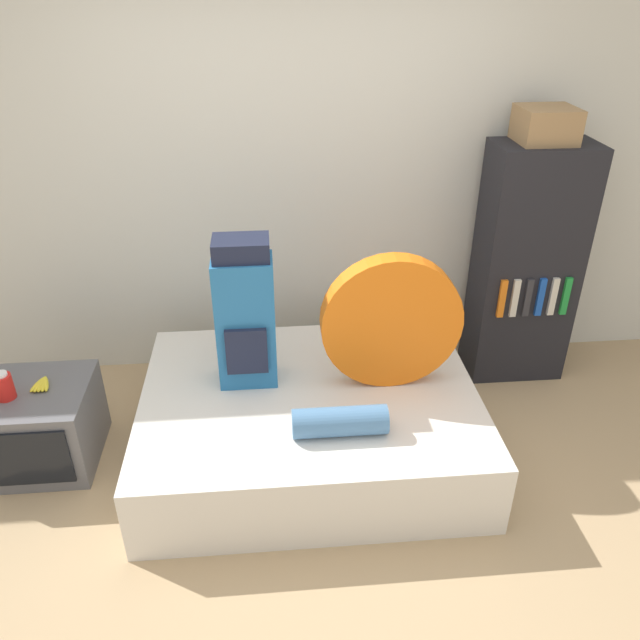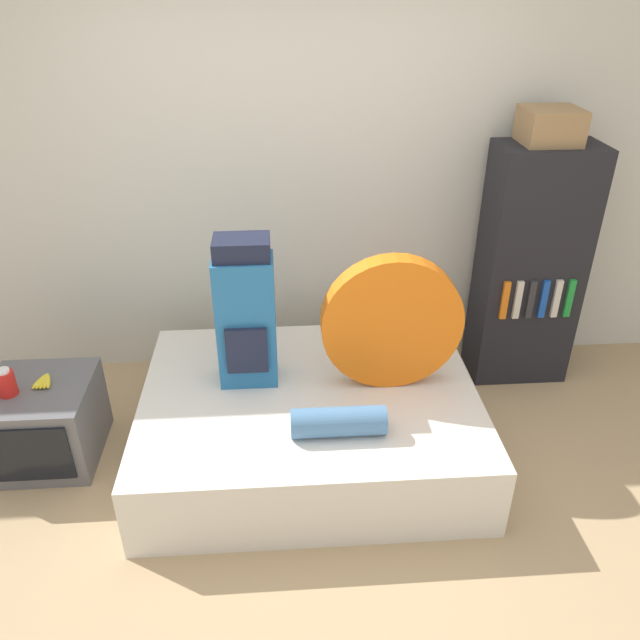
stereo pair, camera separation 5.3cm
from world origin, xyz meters
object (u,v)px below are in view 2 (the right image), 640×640
Objects in this scene: television at (45,422)px; backpack at (246,315)px; sleeping_roll at (339,422)px; canister at (6,383)px; bookshelf at (530,267)px; cardboard_box at (550,126)px; tent_bag at (392,323)px.

backpack is at bearing 4.34° from television.
backpack reaches higher than sleeping_roll.
bookshelf is at bearing 13.14° from canister.
cardboard_box reaches higher than television.
cardboard_box is at bearing 40.63° from sleeping_roll.
bookshelf is (1.78, 0.58, -0.05)m from backpack.
canister is at bearing -178.66° from tent_bag.
bookshelf is at bearing 39.57° from sleeping_roll.
television is (-1.93, -0.00, -0.56)m from tent_bag.
television is (-1.61, 0.43, -0.26)m from sleeping_roll.
backpack is 1.31m from canister.
backpack is 2.04m from cardboard_box.
bookshelf reaches higher than backpack.
television is at bearing 21.88° from canister.
tent_bag is at bearing 1.34° from canister.
cardboard_box reaches higher than sleeping_roll.
canister is at bearing -158.12° from television.
sleeping_roll is 1.49× the size of cardboard_box.
cardboard_box reaches higher than tent_bag.
tent_bag is at bearing -6.43° from backpack.
bookshelf reaches higher than tent_bag.
bookshelf reaches higher than television.
backpack is 2.66× the size of cardboard_box.
sleeping_roll is 1.69m from television.
tent_bag is 1.21m from bookshelf.
television is 0.37× the size of bookshelf.
backpack is at bearing 6.06° from canister.
backpack is at bearing -162.02° from bookshelf.
sleeping_roll is (0.45, -0.52, -0.34)m from backpack.
backpack is 0.77m from sleeping_roll.
tent_bag is 0.62m from sleeping_roll.
cardboard_box is at bearing 35.03° from tent_bag.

